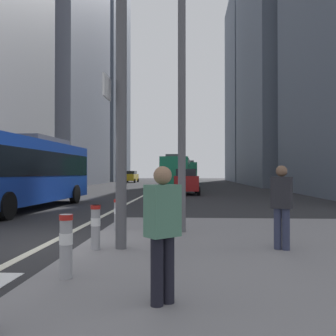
{
  "coord_description": "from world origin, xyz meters",
  "views": [
    {
      "loc": [
        3.29,
        -8.34,
        1.67
      ],
      "look_at": [
        0.75,
        36.33,
        2.22
      ],
      "focal_mm": 39.22,
      "sensor_mm": 36.0,
      "label": 1
    }
  ],
  "objects_px": {
    "bollard_left": "(66,243)",
    "pedestrian_waiting": "(163,228)",
    "city_bus_red_distant": "(187,171)",
    "car_receding_near": "(185,181)",
    "car_oncoming_mid": "(131,177)",
    "street_lamp_post": "(182,33)",
    "city_bus_red_receding": "(177,171)",
    "bollard_right": "(96,225)",
    "bollard_back": "(118,213)",
    "city_bus_blue_oncoming": "(23,169)",
    "pedestrian_walking": "(282,203)",
    "traffic_signal_gantry": "(15,53)"
  },
  "relations": [
    {
      "from": "city_bus_red_distant",
      "to": "bollard_left",
      "type": "xyz_separation_m",
      "value": [
        -1.49,
        -50.77,
        -1.18
      ]
    },
    {
      "from": "city_bus_red_receding",
      "to": "street_lamp_post",
      "type": "distance_m",
      "value": 28.68
    },
    {
      "from": "car_oncoming_mid",
      "to": "bollard_right",
      "type": "distance_m",
      "value": 54.51
    },
    {
      "from": "traffic_signal_gantry",
      "to": "bollard_right",
      "type": "xyz_separation_m",
      "value": [
        1.7,
        -0.11,
        -3.49
      ]
    },
    {
      "from": "bollard_right",
      "to": "pedestrian_walking",
      "type": "height_order",
      "value": "pedestrian_walking"
    },
    {
      "from": "car_oncoming_mid",
      "to": "bollard_back",
      "type": "relative_size",
      "value": 5.5
    },
    {
      "from": "traffic_signal_gantry",
      "to": "car_receding_near",
      "type": "bearing_deg",
      "value": 81.06
    },
    {
      "from": "city_bus_red_distant",
      "to": "bollard_back",
      "type": "xyz_separation_m",
      "value": [
        -1.61,
        -46.39,
        -1.23
      ]
    },
    {
      "from": "city_bus_blue_oncoming",
      "to": "car_oncoming_mid",
      "type": "height_order",
      "value": "city_bus_blue_oncoming"
    },
    {
      "from": "car_receding_near",
      "to": "city_bus_red_receding",
      "type": "bearing_deg",
      "value": 95.66
    },
    {
      "from": "city_bus_red_distant",
      "to": "bollard_left",
      "type": "height_order",
      "value": "city_bus_red_distant"
    },
    {
      "from": "city_bus_red_receding",
      "to": "bollard_left",
      "type": "relative_size",
      "value": 12.72
    },
    {
      "from": "bollard_right",
      "to": "city_bus_red_receding",
      "type": "bearing_deg",
      "value": 88.85
    },
    {
      "from": "city_bus_red_distant",
      "to": "car_receding_near",
      "type": "distance_m",
      "value": 27.82
    },
    {
      "from": "car_receding_near",
      "to": "bollard_left",
      "type": "relative_size",
      "value": 4.66
    },
    {
      "from": "car_receding_near",
      "to": "pedestrian_waiting",
      "type": "height_order",
      "value": "car_receding_near"
    },
    {
      "from": "traffic_signal_gantry",
      "to": "car_oncoming_mid",
      "type": "bearing_deg",
      "value": 96.52
    },
    {
      "from": "car_oncoming_mid",
      "to": "pedestrian_waiting",
      "type": "relative_size",
      "value": 2.82
    },
    {
      "from": "bollard_left",
      "to": "pedestrian_waiting",
      "type": "xyz_separation_m",
      "value": [
        1.46,
        -0.95,
        0.37
      ]
    },
    {
      "from": "bollard_right",
      "to": "bollard_back",
      "type": "relative_size",
      "value": 1.07
    },
    {
      "from": "car_oncoming_mid",
      "to": "traffic_signal_gantry",
      "type": "distance_m",
      "value": 54.27
    },
    {
      "from": "city_bus_blue_oncoming",
      "to": "city_bus_red_receding",
      "type": "relative_size",
      "value": 0.95
    },
    {
      "from": "traffic_signal_gantry",
      "to": "pedestrian_waiting",
      "type": "height_order",
      "value": "traffic_signal_gantry"
    },
    {
      "from": "city_bus_blue_oncoming",
      "to": "city_bus_red_distant",
      "type": "xyz_separation_m",
      "value": [
        7.21,
        39.85,
        0.0
      ]
    },
    {
      "from": "city_bus_red_receding",
      "to": "pedestrian_walking",
      "type": "relative_size",
      "value": 7.02
    },
    {
      "from": "pedestrian_walking",
      "to": "bollard_right",
      "type": "bearing_deg",
      "value": -176.99
    },
    {
      "from": "city_bus_blue_oncoming",
      "to": "bollard_right",
      "type": "distance_m",
      "value": 10.64
    },
    {
      "from": "bollard_back",
      "to": "car_receding_near",
      "type": "bearing_deg",
      "value": 85.02
    },
    {
      "from": "bollard_back",
      "to": "city_bus_blue_oncoming",
      "type": "bearing_deg",
      "value": 130.62
    },
    {
      "from": "city_bus_red_distant",
      "to": "street_lamp_post",
      "type": "xyz_separation_m",
      "value": [
        0.09,
        -46.52,
        3.45
      ]
    },
    {
      "from": "city_bus_blue_oncoming",
      "to": "bollard_back",
      "type": "relative_size",
      "value": 13.6
    },
    {
      "from": "city_bus_red_distant",
      "to": "car_receding_near",
      "type": "height_order",
      "value": "city_bus_red_distant"
    },
    {
      "from": "city_bus_blue_oncoming",
      "to": "pedestrian_waiting",
      "type": "distance_m",
      "value": 13.89
    },
    {
      "from": "pedestrian_waiting",
      "to": "city_bus_red_distant",
      "type": "bearing_deg",
      "value": 89.97
    },
    {
      "from": "pedestrian_walking",
      "to": "bollard_left",
      "type": "bearing_deg",
      "value": -148.91
    },
    {
      "from": "city_bus_red_receding",
      "to": "pedestrian_walking",
      "type": "bearing_deg",
      "value": -84.28
    },
    {
      "from": "bollard_left",
      "to": "bollard_right",
      "type": "xyz_separation_m",
      "value": [
        -0.08,
        1.98,
        -0.02
      ]
    },
    {
      "from": "city_bus_red_distant",
      "to": "bollard_left",
      "type": "bearing_deg",
      "value": -91.69
    },
    {
      "from": "city_bus_red_distant",
      "to": "traffic_signal_gantry",
      "type": "height_order",
      "value": "traffic_signal_gantry"
    },
    {
      "from": "city_bus_red_receding",
      "to": "pedestrian_walking",
      "type": "xyz_separation_m",
      "value": [
        3.06,
        -30.53,
        -0.77
      ]
    },
    {
      "from": "street_lamp_post",
      "to": "bollard_right",
      "type": "relative_size",
      "value": 9.11
    },
    {
      "from": "car_oncoming_mid",
      "to": "street_lamp_post",
      "type": "relative_size",
      "value": 0.56
    },
    {
      "from": "pedestrian_walking",
      "to": "street_lamp_post",
      "type": "bearing_deg",
      "value": 134.1
    },
    {
      "from": "car_receding_near",
      "to": "traffic_signal_gantry",
      "type": "distance_m",
      "value": 21.36
    },
    {
      "from": "car_oncoming_mid",
      "to": "pedestrian_waiting",
      "type": "distance_m",
      "value": 57.64
    },
    {
      "from": "traffic_signal_gantry",
      "to": "pedestrian_walking",
      "type": "xyz_separation_m",
      "value": [
        5.38,
        0.09,
        -3.06
      ]
    },
    {
      "from": "city_bus_blue_oncoming",
      "to": "bollard_left",
      "type": "distance_m",
      "value": 12.38
    },
    {
      "from": "bollard_left",
      "to": "city_bus_red_distant",
      "type": "bearing_deg",
      "value": 88.31
    },
    {
      "from": "city_bus_blue_oncoming",
      "to": "city_bus_red_receding",
      "type": "xyz_separation_m",
      "value": [
        6.26,
        21.79,
        0.0
      ]
    },
    {
      "from": "street_lamp_post",
      "to": "city_bus_blue_oncoming",
      "type": "bearing_deg",
      "value": 137.6
    }
  ]
}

